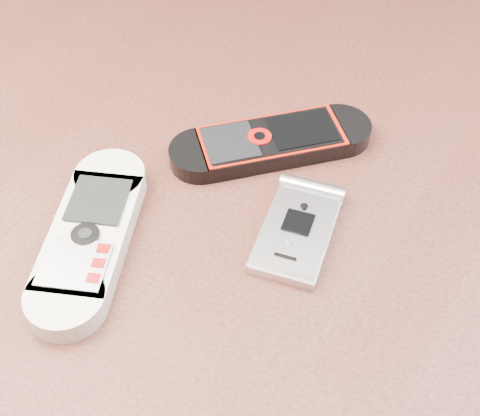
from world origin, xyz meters
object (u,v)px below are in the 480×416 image
nokia_white (90,236)px  table (235,295)px  motorola_razr (297,231)px  nokia_black_red (272,142)px

nokia_white → table: bearing=23.0°
nokia_white → motorola_razr: bearing=10.1°
table → nokia_white: nokia_white is taller
nokia_white → nokia_black_red: size_ratio=0.98×
table → nokia_white: bearing=-133.8°
table → nokia_white: (-0.07, -0.08, 0.11)m
nokia_white → nokia_black_red: bearing=44.4°
nokia_black_red → table: bearing=-37.7°
motorola_razr → nokia_white: bearing=-158.6°
table → motorola_razr: (0.05, 0.00, 0.11)m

